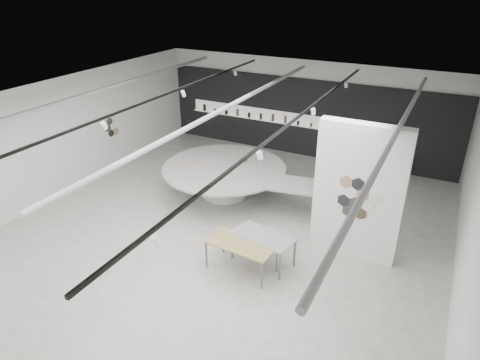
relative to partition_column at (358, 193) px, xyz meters
The scene contains 7 objects.
room 3.74m from the partition_column, 164.48° to the right, with size 12.02×14.02×3.82m.
back_wall_display 6.94m from the partition_column, 121.10° to the left, with size 11.80×0.27×3.10m.
partition_column is the anchor object (origin of this frame).
display_island 4.85m from the partition_column, 163.12° to the left, with size 5.63×4.67×1.04m.
sample_table_wood 3.19m from the partition_column, 138.94° to the right, with size 1.74×0.97×0.79m.
sample_table_stone 2.63m from the partition_column, 143.08° to the right, with size 1.67×1.05×0.80m.
kitchen_counter 5.69m from the partition_column, 93.74° to the left, with size 1.64×0.66×1.29m.
Camera 1 is at (5.17, -8.74, 6.73)m, focal length 32.00 mm.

